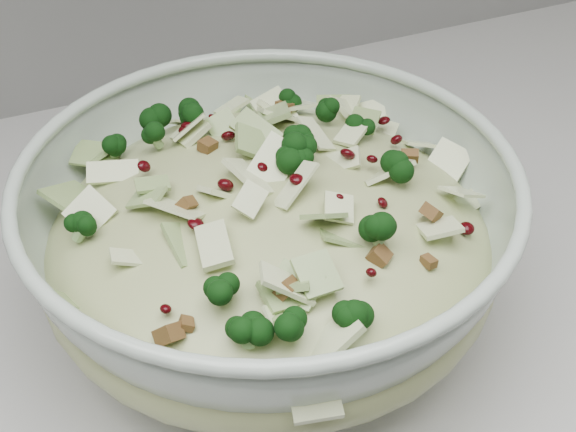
# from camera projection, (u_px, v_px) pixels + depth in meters

# --- Properties ---
(mixing_bowl) EXTENTS (0.45, 0.45, 0.14)m
(mixing_bowl) POSITION_uv_depth(u_px,v_px,m) (269.00, 244.00, 0.57)
(mixing_bowl) COLOR #A8B9AA
(mixing_bowl) RESTS_ON counter
(salad) EXTENTS (0.33, 0.33, 0.14)m
(salad) POSITION_uv_depth(u_px,v_px,m) (269.00, 219.00, 0.56)
(salad) COLOR tan
(salad) RESTS_ON mixing_bowl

